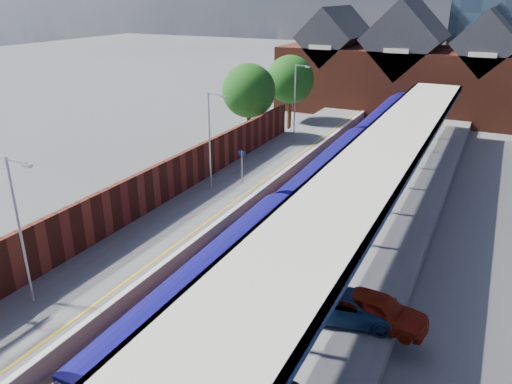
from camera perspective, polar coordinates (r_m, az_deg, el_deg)
ground at (r=41.27m, az=8.49°, el=1.33°), size 240.00×240.00×0.00m
ballast_bed at (r=32.58m, az=2.98°, el=-4.13°), size 6.00×76.00×0.06m
rails at (r=32.55m, az=2.98°, el=-3.98°), size 4.51×76.00×0.14m
left_platform at (r=34.70m, az=-5.38°, el=-1.67°), size 5.00×76.00×1.00m
right_platform at (r=30.79m, az=13.34°, el=-5.38°), size 6.00×76.00×1.00m
coping_left at (r=33.41m, az=-1.96°, el=-1.55°), size 0.30×76.00×0.05m
coping_right at (r=31.19m, az=8.34°, el=-3.56°), size 0.30×76.00×0.05m
yellow_line at (r=33.68m, az=-2.86°, el=-1.40°), size 0.14×76.00×0.01m
train at (r=43.92m, az=12.14°, el=5.26°), size 3.07×65.94×3.45m
canopy at (r=30.90m, az=14.03°, el=4.19°), size 4.50×52.00×4.48m
lamp_post_b at (r=23.87m, az=-25.31°, el=-3.28°), size 1.48×0.18×7.00m
lamp_post_c at (r=35.25m, az=-5.15°, el=6.47°), size 1.48×0.18×7.00m
lamp_post_d at (r=49.27m, az=4.62°, el=10.88°), size 1.48×0.18×7.00m
platform_sign at (r=36.93m, az=-1.62°, el=3.53°), size 0.55×0.08×2.50m
brick_wall at (r=30.68m, az=-15.96°, el=-1.73°), size 0.35×50.00×3.86m
station_building at (r=66.59m, az=16.51°, el=13.33°), size 30.00×12.12×13.78m
tree_near at (r=48.93m, az=-0.72°, el=11.30°), size 5.20×5.20×8.10m
tree_far at (r=55.70m, az=4.02°, el=12.54°), size 5.20×5.20×8.10m
parked_car_red at (r=22.41m, az=13.75°, el=-12.92°), size 4.37×1.99×1.46m
parked_car_blue at (r=22.52m, az=10.72°, el=-12.67°), size 5.05×3.09×1.31m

